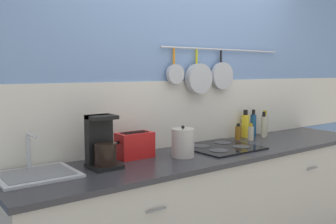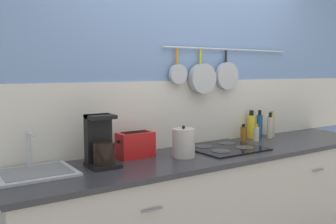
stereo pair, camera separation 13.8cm
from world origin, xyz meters
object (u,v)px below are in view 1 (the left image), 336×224
at_px(coffee_maker, 102,146).
at_px(bottle_cooking_wine, 251,133).
at_px(bottle_vinegar, 264,125).
at_px(toaster, 135,145).
at_px(kettle, 183,143).
at_px(bottle_hot_sauce, 245,125).
at_px(bottle_dish_soap, 253,125).
at_px(bottle_sesame_oil, 238,132).
at_px(bottle_olive_oil, 264,126).

xyz_separation_m(coffee_maker, bottle_cooking_wine, (1.48, 0.07, -0.07)).
bearing_deg(bottle_vinegar, toaster, -178.22).
distance_m(kettle, bottle_cooking_wine, 0.90).
bearing_deg(kettle, bottle_hot_sauce, 15.95).
xyz_separation_m(bottle_dish_soap, bottle_vinegar, (0.13, -0.02, -0.01)).
bearing_deg(bottle_hot_sauce, bottle_sesame_oil, -163.51).
xyz_separation_m(bottle_cooking_wine, bottle_olive_oil, (0.21, 0.03, 0.04)).
bearing_deg(toaster, bottle_hot_sauce, 4.51).
distance_m(coffee_maker, bottle_hot_sauce, 1.57).
distance_m(coffee_maker, bottle_cooking_wine, 1.49).
relative_size(coffee_maker, bottle_dish_soap, 1.31).
xyz_separation_m(kettle, bottle_dish_soap, (1.03, 0.24, 0.01)).
height_order(coffee_maker, bottle_vinegar, coffee_maker).
bearing_deg(bottle_olive_oil, bottle_cooking_wine, -171.04).
distance_m(bottle_sesame_oil, bottle_olive_oil, 0.29).
height_order(kettle, bottle_olive_oil, bottle_olive_oil).
height_order(bottle_hot_sauce, bottle_dish_soap, same).
relative_size(kettle, bottle_hot_sauce, 0.89).
xyz_separation_m(kettle, bottle_hot_sauce, (0.96, 0.27, 0.01)).
relative_size(kettle, bottle_sesame_oil, 1.57).
height_order(bottle_hot_sauce, bottle_olive_oil, bottle_hot_sauce).
xyz_separation_m(coffee_maker, kettle, (0.60, -0.07, -0.04)).
height_order(coffee_maker, bottle_dish_soap, coffee_maker).
distance_m(toaster, bottle_dish_soap, 1.33).
height_order(coffee_maker, bottle_olive_oil, coffee_maker).
relative_size(bottle_dish_soap, bottle_olive_oil, 1.08).
bearing_deg(bottle_hot_sauce, coffee_maker, -172.71).
relative_size(coffee_maker, bottle_cooking_wine, 2.22).
bearing_deg(bottle_olive_oil, coffee_maker, -176.60).
bearing_deg(bottle_sesame_oil, kettle, -164.14).
xyz_separation_m(kettle, bottle_cooking_wine, (0.89, 0.14, -0.04)).
height_order(coffee_maker, bottle_sesame_oil, coffee_maker).
distance_m(bottle_sesame_oil, bottle_vinegar, 0.35).
bearing_deg(bottle_cooking_wine, bottle_hot_sauce, 60.82).
distance_m(bottle_dish_soap, bottle_vinegar, 0.14).
height_order(bottle_sesame_oil, bottle_vinegar, bottle_vinegar).
relative_size(toaster, bottle_hot_sauce, 1.07).
distance_m(coffee_maker, toaster, 0.32).
bearing_deg(bottle_sesame_oil, bottle_dish_soap, 2.88).
relative_size(bottle_sesame_oil, bottle_vinegar, 0.60).
bearing_deg(bottle_cooking_wine, bottle_dish_soap, 34.47).
relative_size(toaster, bottle_sesame_oil, 1.88).
distance_m(bottle_hot_sauce, bottle_vinegar, 0.21).
xyz_separation_m(bottle_sesame_oil, bottle_dish_soap, (0.21, 0.01, 0.05)).
bearing_deg(bottle_vinegar, coffee_maker, -175.27).
bearing_deg(coffee_maker, bottle_olive_oil, 3.40).
relative_size(bottle_cooking_wine, bottle_vinegar, 0.63).
bearing_deg(toaster, bottle_dish_soap, 2.95).
xyz_separation_m(coffee_maker, bottle_vinegar, (1.76, 0.15, -0.03)).
xyz_separation_m(bottle_olive_oil, bottle_vinegar, (0.07, 0.05, 0.00)).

